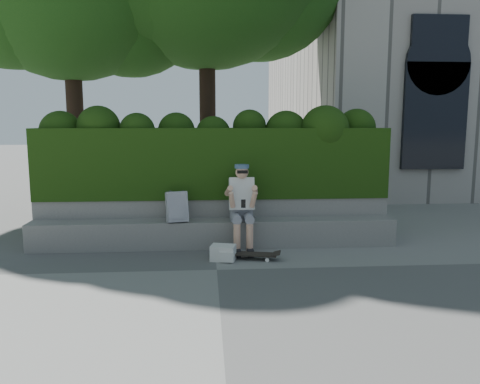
{
  "coord_description": "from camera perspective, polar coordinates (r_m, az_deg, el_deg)",
  "views": [
    {
      "loc": [
        -0.14,
        -6.31,
        2.03
      ],
      "look_at": [
        0.4,
        1.0,
        0.95
      ],
      "focal_mm": 35.0,
      "sensor_mm": 36.0,
      "label": 1
    }
  ],
  "objects": [
    {
      "name": "person",
      "position": [
        7.51,
        0.23,
        -1.41
      ],
      "size": [
        0.4,
        0.76,
        1.38
      ],
      "color": "gray",
      "rests_on": "ground"
    },
    {
      "name": "hedge",
      "position": [
        8.29,
        -3.25,
        3.66
      ],
      "size": [
        6.0,
        1.0,
        1.2
      ],
      "primitive_type": "cube",
      "color": "black",
      "rests_on": "planter_wall"
    },
    {
      "name": "backpack_ground",
      "position": [
        7.04,
        -2.07,
        -7.41
      ],
      "size": [
        0.41,
        0.33,
        0.23
      ],
      "primitive_type": "cube",
      "rotation": [
        0.0,
        0.0,
        -0.25
      ],
      "color": "silver",
      "rests_on": "ground"
    },
    {
      "name": "bench_ledge",
      "position": [
        7.78,
        -3.09,
        -5.06
      ],
      "size": [
        6.0,
        0.45,
        0.45
      ],
      "primitive_type": "cube",
      "color": "gray",
      "rests_on": "ground"
    },
    {
      "name": "planter_wall",
      "position": [
        8.21,
        -3.16,
        -3.27
      ],
      "size": [
        6.0,
        0.5,
        0.75
      ],
      "primitive_type": "cube",
      "color": "gray",
      "rests_on": "ground"
    },
    {
      "name": "ground",
      "position": [
        6.63,
        -2.85,
        -9.45
      ],
      "size": [
        80.0,
        80.0,
        0.0
      ],
      "primitive_type": "plane",
      "color": "slate",
      "rests_on": "ground"
    },
    {
      "name": "backpack_plaid",
      "position": [
        7.6,
        -7.7,
        -1.82
      ],
      "size": [
        0.37,
        0.26,
        0.49
      ],
      "primitive_type": "cube",
      "rotation": [
        0.0,
        0.0,
        0.25
      ],
      "color": "#B6B5BA",
      "rests_on": "bench_ledge"
    },
    {
      "name": "skateboard",
      "position": [
        7.1,
        0.91,
        -7.59
      ],
      "size": [
        0.91,
        0.41,
        0.09
      ],
      "rotation": [
        0.0,
        0.0,
        -0.23
      ],
      "color": "black",
      "rests_on": "ground"
    }
  ]
}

